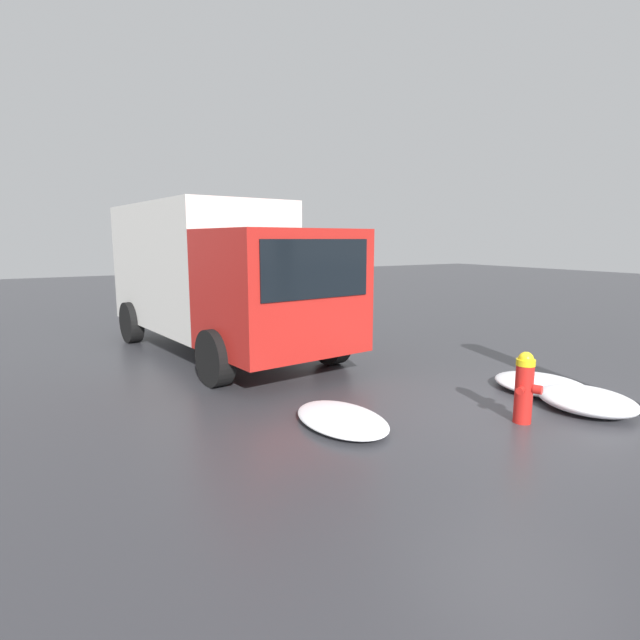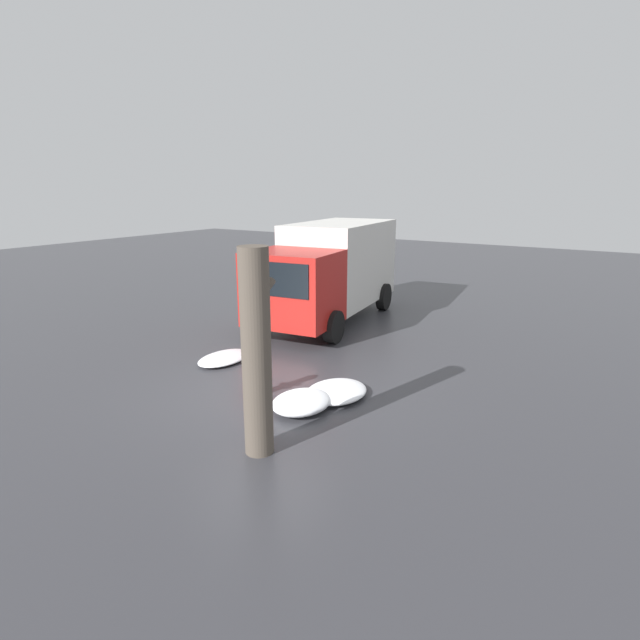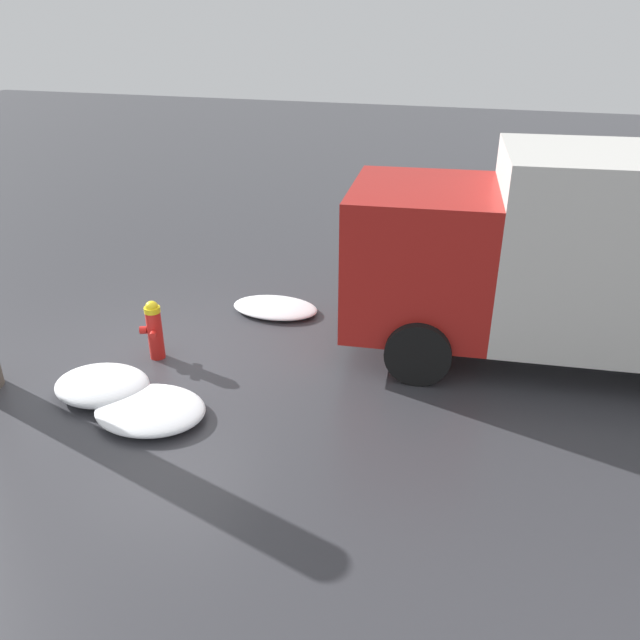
{
  "view_description": "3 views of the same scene",
  "coord_description": "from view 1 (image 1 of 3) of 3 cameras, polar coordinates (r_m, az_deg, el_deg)",
  "views": [
    {
      "loc": [
        -3.84,
        5.22,
        2.27
      ],
      "look_at": [
        3.43,
        0.91,
        0.9
      ],
      "focal_mm": 28.0,
      "sensor_mm": 36.0,
      "label": 1
    },
    {
      "loc": [
        -7.36,
        -6.04,
        4.1
      ],
      "look_at": [
        2.58,
        0.19,
        0.95
      ],
      "focal_mm": 28.0,
      "sensor_mm": 36.0,
      "label": 2
    },
    {
      "loc": [
        4.73,
        -6.92,
        4.52
      ],
      "look_at": [
        2.38,
        0.42,
        0.77
      ],
      "focal_mm": 35.0,
      "sensor_mm": 36.0,
      "label": 3
    }
  ],
  "objects": [
    {
      "name": "snow_pile_curbside",
      "position": [
        6.27,
        2.5,
        -11.24
      ],
      "size": [
        1.47,
        0.94,
        0.16
      ],
      "color": "white",
      "rests_on": "ground_plane"
    },
    {
      "name": "ground_plane",
      "position": [
        6.87,
        22.06,
        -10.78
      ],
      "size": [
        60.0,
        60.0,
        0.0
      ],
      "primitive_type": "plane",
      "color": "#38383D"
    },
    {
      "name": "delivery_truck",
      "position": [
        10.27,
        -11.75,
        5.39
      ],
      "size": [
        6.63,
        3.15,
        2.99
      ],
      "rotation": [
        0.0,
        0.0,
        1.69
      ],
      "color": "red",
      "rests_on": "ground_plane"
    },
    {
      "name": "snow_pile_by_hydrant",
      "position": [
        7.63,
        28.19,
        -8.09
      ],
      "size": [
        1.28,
        1.05,
        0.29
      ],
      "color": "white",
      "rests_on": "ground_plane"
    },
    {
      "name": "snow_pile_by_tree",
      "position": [
        8.3,
        23.91,
        -6.73
      ],
      "size": [
        1.43,
        1.15,
        0.21
      ],
      "color": "white",
      "rests_on": "ground_plane"
    },
    {
      "name": "fire_hydrant",
      "position": [
        6.73,
        22.33,
        -7.05
      ],
      "size": [
        0.34,
        0.42,
        0.91
      ],
      "rotation": [
        0.0,
        0.0,
        3.53
      ],
      "color": "red",
      "rests_on": "ground_plane"
    }
  ]
}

